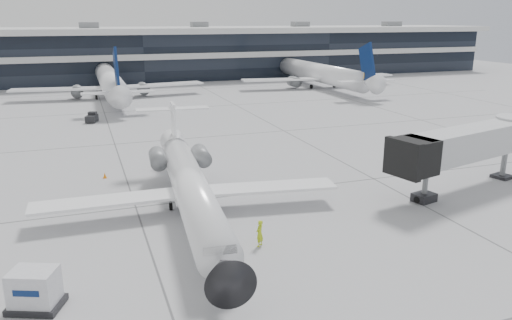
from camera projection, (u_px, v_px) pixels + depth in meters
name	position (u px, v px, depth m)	size (l,w,h in m)	color
ground	(264.00, 192.00, 39.49)	(220.00, 220.00, 0.00)	#9B9B9D
terminal	(138.00, 56.00, 112.44)	(170.00, 22.00, 10.00)	black
bg_jet_center	(111.00, 97.00, 86.77)	(32.00, 40.00, 9.60)	white
bg_jet_right	(318.00, 87.00, 99.62)	(32.00, 40.00, 9.60)	white
regional_jet	(190.00, 185.00, 34.62)	(21.25, 26.55, 6.13)	white
jet_bridge	(476.00, 142.00, 39.56)	(16.05, 6.66, 5.20)	#B6B9BB
ramp_worker	(260.00, 233.00, 29.93)	(0.60, 0.40, 1.65)	#B6D516
cargo_uld	(35.00, 290.00, 23.42)	(2.86, 2.53, 1.94)	black
traffic_cone	(105.00, 175.00, 42.85)	(0.43, 0.43, 0.49)	orange
far_tug	(92.00, 118.00, 65.79)	(1.80, 2.33, 1.30)	black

